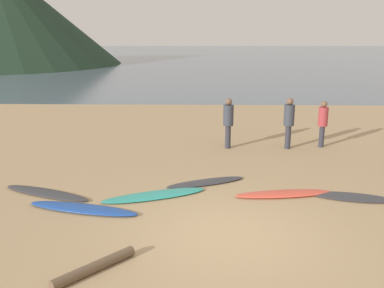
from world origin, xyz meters
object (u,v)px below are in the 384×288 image
person_0 (323,120)px  driftwood_log (95,267)px  surfboard_5 (352,197)px  surfboard_4 (284,194)px  surfboard_3 (206,182)px  person_2 (228,119)px  surfboard_1 (83,208)px  surfboard_0 (46,193)px  surfboard_2 (154,195)px  person_1 (289,119)px

person_0 → driftwood_log: 10.11m
surfboard_5 → surfboard_4: bearing=-172.3°
surfboard_3 → person_2: bearing=54.8°
surfboard_1 → surfboard_5: bearing=21.4°
surfboard_3 → driftwood_log: 4.73m
surfboard_5 → surfboard_0: bearing=-167.9°
surfboard_4 → person_2: (-1.11, 4.39, 0.97)m
surfboard_3 → driftwood_log: (-1.89, -4.33, 0.05)m
surfboard_4 → person_2: bearing=95.6°
surfboard_1 → surfboard_5: (6.29, 0.86, -0.01)m
person_0 → surfboard_3: bearing=113.1°
surfboard_5 → person_2: person_2 is taller
surfboard_0 → surfboard_2: bearing=20.5°
surfboard_0 → surfboard_3: surfboard_0 is taller
person_1 → driftwood_log: size_ratio=1.12×
surfboard_5 → person_2: 5.38m
surfboard_0 → surfboard_1: bearing=-16.9°
surfboard_5 → person_0: 4.88m
surfboard_3 → driftwood_log: size_ratio=1.40×
surfboard_1 → surfboard_3: surfboard_1 is taller
surfboard_4 → person_1: person_1 is taller
surfboard_3 → surfboard_1: bearing=-169.6°
surfboard_1 → surfboard_2: surfboard_1 is taller
person_1 → person_2: (-2.05, 0.01, -0.01)m
surfboard_0 → person_2: (4.72, 4.45, 0.98)m
driftwood_log → surfboard_1: bearing=109.4°
surfboard_1 → surfboard_3: bearing=46.8°
surfboard_2 → person_1: 6.18m
surfboard_5 → driftwood_log: driftwood_log is taller
surfboard_1 → person_2: (3.57, 5.39, 0.97)m
surfboard_4 → surfboard_5: 1.62m
surfboard_0 → surfboard_5: surfboard_0 is taller
surfboard_2 → person_1: person_1 is taller
surfboard_3 → person_1: person_1 is taller
person_0 → person_1: bearing=81.0°
person_2 → surfboard_3: bearing=-68.1°
surfboard_4 → surfboard_5: size_ratio=1.26×
person_1 → surfboard_4: bearing=-170.8°
surfboard_5 → surfboard_3: bearing=177.5°
surfboard_4 → surfboard_3: bearing=148.2°
surfboard_3 → driftwood_log: driftwood_log is taller
surfboard_4 → surfboard_0: bearing=172.0°
surfboard_0 → person_0: 9.30m
surfboard_0 → surfboard_5: size_ratio=1.31×
surfboard_0 → surfboard_5: (7.45, -0.09, -0.00)m
surfboard_0 → person_1: person_1 is taller
surfboard_2 → person_2: 5.07m
surfboard_5 → person_0: person_0 is taller
surfboard_1 → person_0: (6.82, 5.62, 0.90)m
surfboard_2 → surfboard_3: (1.26, 0.96, -0.00)m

